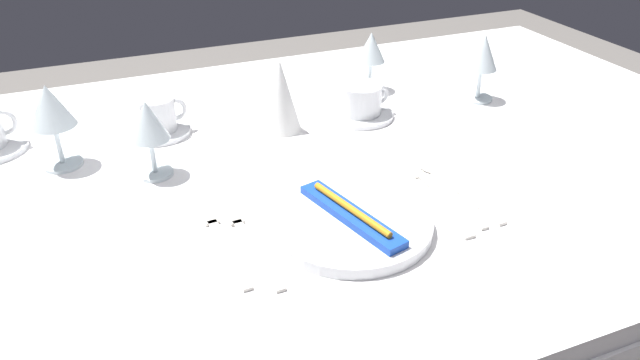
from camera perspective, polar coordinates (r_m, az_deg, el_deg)
The scene contains 17 objects.
dining_table at distance 1.15m, azimuth -0.75°, elevation -1.51°, with size 1.80×1.11×0.74m.
dinner_plate at distance 0.92m, azimuth 2.88°, elevation -4.08°, with size 0.25×0.25×0.02m, color white.
toothbrush_package at distance 0.91m, azimuth 2.91°, elevation -3.20°, with size 0.09×0.21×0.02m.
fork_outer at distance 0.89m, azimuth -6.47°, elevation -5.90°, with size 0.03×0.21×0.00m.
fork_inner at distance 0.90m, azimuth -9.02°, elevation -5.83°, with size 0.02×0.21×0.00m.
dinner_knife at distance 1.00m, azimuth 10.38°, elevation -1.89°, with size 0.02×0.23×0.00m.
spoon_soup at distance 1.03m, azimuth 10.75°, elevation -0.78°, with size 0.03×0.21×0.01m.
spoon_dessert at distance 1.05m, azimuth 12.03°, elevation -0.34°, with size 0.03×0.22×0.01m.
saucer_left at distance 1.24m, azimuth -14.78°, elevation 4.41°, with size 0.12×0.12×0.01m, color white.
coffee_cup_left at distance 1.23m, azimuth -14.93°, elevation 6.01°, with size 0.10×0.07×0.07m.
saucer_far at distance 1.28m, azimuth 3.77°, elevation 6.10°, with size 0.14×0.14×0.01m, color white.
coffee_cup_far at distance 1.26m, azimuth 3.89°, elevation 7.57°, with size 0.11×0.09×0.06m.
wine_glass_centre at distance 1.05m, azimuth -15.76°, elevation 5.01°, with size 0.07×0.07×0.14m.
wine_glass_left at distance 1.37m, azimuth 14.98°, elevation 11.15°, with size 0.07×0.07×0.15m.
wine_glass_right at distance 1.39m, azimuth 4.78°, elevation 11.92°, with size 0.06×0.06×0.13m.
wine_glass_far at distance 1.14m, azimuth -23.88°, elevation 6.04°, with size 0.08×0.08×0.15m.
napkin_folded at distance 1.19m, azimuth -3.66°, elevation 7.85°, with size 0.08×0.08×0.14m, color white.
Camera 1 is at (-0.36, -0.91, 1.26)m, focal length 34.26 mm.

